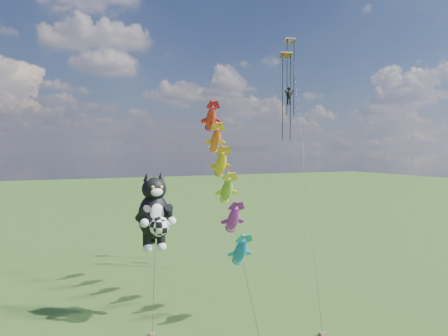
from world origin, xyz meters
name	(u,v)px	position (x,y,z in m)	size (l,w,h in m)	color
cat_kite_rig	(155,212)	(4.72, 3.84, 7.44)	(2.64, 4.19, 10.14)	brown
fish_windsock_rig	(224,177)	(10.51, 5.15, 9.57)	(3.13, 15.73, 17.04)	brown
parafoil_rig	(289,89)	(19.69, 10.24, 17.41)	(8.28, 16.01, 23.38)	brown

